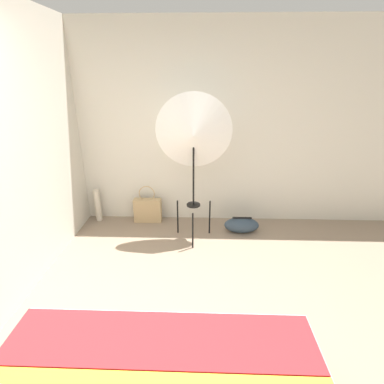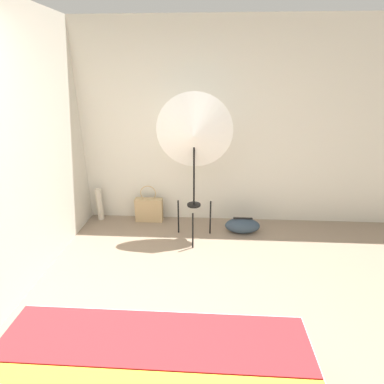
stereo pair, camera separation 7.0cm
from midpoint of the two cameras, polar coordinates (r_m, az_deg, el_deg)
wall_back at (r=4.00m, az=-2.77°, el=12.18°), size 8.00×0.05×2.60m
wall_side_left at (r=2.98m, az=-32.91°, el=5.28°), size 0.05×8.00×2.60m
photo_umbrella at (r=3.41m, az=-0.30°, el=10.91°), size 0.89×0.40×1.78m
tote_bag at (r=4.25m, az=-8.90°, el=-3.36°), size 0.38×0.12×0.53m
duffel_bag at (r=4.00m, az=8.92°, el=-6.25°), size 0.45×0.21×0.21m
paper_roll at (r=4.43m, az=-17.94°, el=-2.41°), size 0.09×0.09×0.46m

